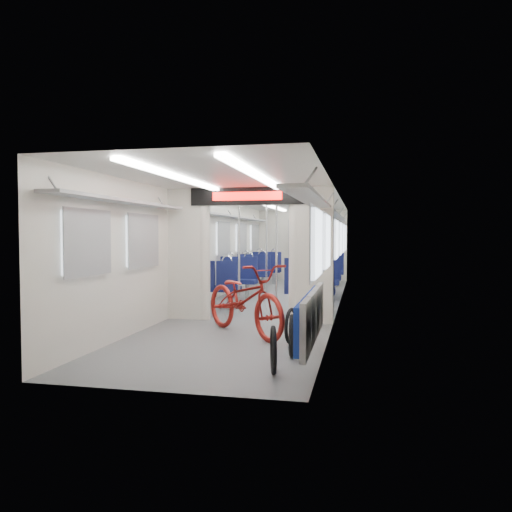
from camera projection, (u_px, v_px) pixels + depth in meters
The scene contains 14 objects.
carriage at pixel (267, 234), 10.29m from camera, with size 12.00×12.02×2.31m.
bicycle at pixel (244, 299), 7.45m from camera, with size 0.71×2.04×1.07m, color maroon.
flip_bench at pixel (311, 316), 5.63m from camera, with size 0.12×2.15×0.56m.
bike_hoop_a at pixel (273, 352), 5.33m from camera, with size 0.53×0.53×0.05m, color black.
bike_hoop_b at pixel (292, 337), 6.10m from camera, with size 0.53×0.53×0.05m, color black.
bike_hoop_c at pixel (291, 328), 6.80m from camera, with size 0.50×0.50×0.05m, color black.
seat_bay_near_left at pixel (228, 279), 10.89m from camera, with size 0.90×2.02×1.08m.
seat_bay_near_right at pixel (315, 278), 10.62m from camera, with size 0.96×2.30×1.17m.
seat_bay_far_left at pixel (261, 268), 14.41m from camera, with size 0.89×2.00×1.08m.
seat_bay_far_right at pixel (325, 269), 13.57m from camera, with size 0.95×2.27×1.16m.
stanchion_near_left at pixel (239, 253), 9.49m from camera, with size 0.04×0.04×2.30m, color silver.
stanchion_near_right at pixel (276, 253), 9.17m from camera, with size 0.04×0.04×2.30m, color silver.
stanchion_far_left at pixel (267, 249), 12.30m from camera, with size 0.04×0.04×2.30m, color silver.
stanchion_far_right at pixel (292, 249), 12.24m from camera, with size 0.04×0.04×2.30m, color silver.
Camera 1 is at (1.90, -10.39, 1.50)m, focal length 35.00 mm.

